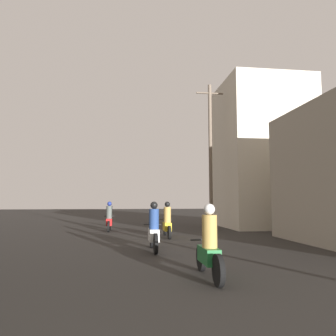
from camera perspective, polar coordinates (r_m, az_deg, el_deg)
motorcycle_green at (r=7.23m, az=7.16°, el=-13.75°), size 0.60×2.05×1.58m
motorcycle_white at (r=10.90m, az=-2.50°, el=-10.93°), size 0.60×2.08×1.60m
motorcycle_yellow at (r=14.80m, az=-0.15°, el=-9.55°), size 0.60×2.06×1.58m
motorcycle_red at (r=18.03m, az=-10.19°, el=-8.75°), size 0.60×1.90×1.56m
motorcycle_blue at (r=23.30m, az=-2.39°, el=-8.16°), size 0.60×1.86×1.49m
building_right_far at (r=21.61m, az=15.66°, el=2.14°), size 5.02×5.93×8.94m
utility_pole_far at (r=18.99m, az=7.40°, el=2.65°), size 1.60×0.20×8.37m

